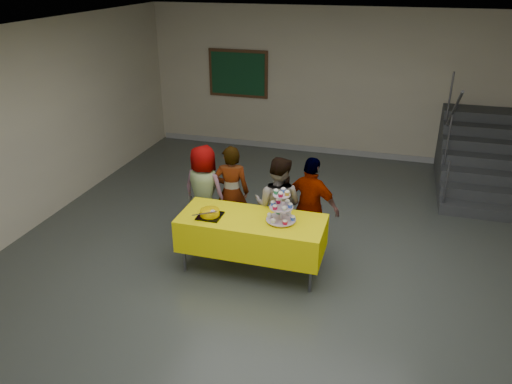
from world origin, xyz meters
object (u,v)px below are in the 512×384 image
at_px(bake_table, 252,233).
at_px(schoolchild_c, 278,206).
at_px(schoolchild_b, 231,192).
at_px(noticeboard, 238,74).
at_px(staircase, 476,159).
at_px(schoolchild_d, 311,207).
at_px(bear_cake, 210,212).
at_px(schoolchild_a, 204,191).
at_px(cupcake_stand, 281,209).

bearing_deg(bake_table, schoolchild_c, 69.12).
relative_size(schoolchild_b, noticeboard, 1.09).
bearing_deg(noticeboard, staircase, -9.80).
bearing_deg(schoolchild_b, schoolchild_d, 160.31).
bearing_deg(noticeboard, bake_table, -70.05).
xyz_separation_m(bear_cake, staircase, (3.65, 4.01, -0.34)).
distance_m(bake_table, schoolchild_c, 0.61).
relative_size(schoolchild_b, schoolchild_d, 1.00).
height_order(schoolchild_d, staircase, staircase).
distance_m(schoolchild_a, schoolchild_d, 1.61).
bearing_deg(noticeboard, schoolchild_a, -79.12).
relative_size(cupcake_stand, schoolchild_b, 0.31).
distance_m(bake_table, cupcake_stand, 0.55).
xyz_separation_m(bear_cake, schoolchild_d, (1.18, 0.76, -0.12)).
bearing_deg(bear_cake, schoolchild_d, 32.76).
bearing_deg(cupcake_stand, schoolchild_b, 139.84).
height_order(bake_table, schoolchild_c, schoolchild_c).
height_order(schoolchild_a, schoolchild_c, schoolchild_c).
height_order(schoolchild_c, noticeboard, noticeboard).
distance_m(cupcake_stand, schoolchild_d, 0.73).
xyz_separation_m(bear_cake, schoolchild_b, (-0.02, 0.90, -0.12)).
relative_size(schoolchild_b, staircase, 0.59).
bearing_deg(bake_table, noticeboard, 109.95).
height_order(schoolchild_c, schoolchild_d, same).
height_order(schoolchild_a, schoolchild_d, schoolchild_d).
bearing_deg(schoolchild_b, staircase, -152.39).
distance_m(bear_cake, schoolchild_c, 1.00).
xyz_separation_m(bake_table, schoolchild_d, (0.65, 0.65, 0.15)).
bearing_deg(staircase, schoolchild_d, -127.18).
bearing_deg(staircase, schoolchild_c, -130.92).
relative_size(bake_table, schoolchild_d, 1.32).
bearing_deg(schoolchild_c, bake_table, 75.02).
distance_m(bake_table, noticeboard, 5.15).
bearing_deg(schoolchild_a, staircase, -131.45).
bearing_deg(noticeboard, schoolchild_b, -73.40).
relative_size(bear_cake, noticeboard, 0.28).
relative_size(bake_table, schoolchild_b, 1.32).
height_order(cupcake_stand, noticeboard, noticeboard).
xyz_separation_m(cupcake_stand, noticeboard, (-2.10, 4.73, 0.65)).
bearing_deg(schoolchild_c, noticeboard, -59.35).
bearing_deg(schoolchild_a, bear_cake, 127.18).
xyz_separation_m(cupcake_stand, schoolchild_a, (-1.34, 0.74, -0.25)).
xyz_separation_m(schoolchild_c, noticeboard, (-1.93, 4.19, 0.89)).
bearing_deg(schoolchild_c, bear_cake, 47.58).
relative_size(cupcake_stand, staircase, 0.19).
relative_size(schoolchild_b, schoolchild_c, 1.00).
xyz_separation_m(staircase, noticeboard, (-4.84, 0.84, 1.11)).
xyz_separation_m(schoolchild_a, staircase, (4.07, 3.15, -0.21)).
bearing_deg(staircase, schoolchild_a, -142.25).
height_order(bake_table, staircase, staircase).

